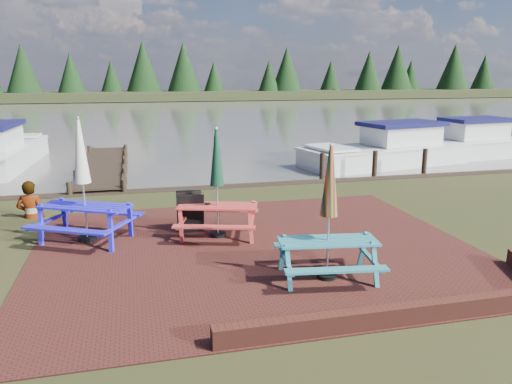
{
  "coord_description": "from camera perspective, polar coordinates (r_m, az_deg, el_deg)",
  "views": [
    {
      "loc": [
        -2.37,
        -8.53,
        3.56
      ],
      "look_at": [
        0.24,
        1.94,
        1.0
      ],
      "focal_mm": 35.0,
      "sensor_mm": 36.0,
      "label": 1
    }
  ],
  "objects": [
    {
      "name": "far_treeline",
      "position": [
        74.57,
        -12.46,
        12.83
      ],
      "size": [
        120.0,
        10.0,
        8.1
      ],
      "color": "black",
      "rests_on": "ground"
    },
    {
      "name": "jetty",
      "position": [
        20.14,
        -17.0,
        2.91
      ],
      "size": [
        1.76,
        9.08,
        1.0
      ],
      "color": "black",
      "rests_on": "ground"
    },
    {
      "name": "paving",
      "position": [
        10.44,
        -0.02,
        -6.53
      ],
      "size": [
        9.0,
        7.5,
        0.02
      ],
      "primitive_type": "cube",
      "color": "#3C1913",
      "rests_on": "ground"
    },
    {
      "name": "ground",
      "position": [
        9.54,
        1.44,
        -8.57
      ],
      "size": [
        120.0,
        120.0,
        0.0
      ],
      "primitive_type": "plane",
      "color": "black",
      "rests_on": "ground"
    },
    {
      "name": "chalkboard",
      "position": [
        11.51,
        -7.53,
        -2.27
      ],
      "size": [
        0.59,
        0.57,
        0.94
      ],
      "rotation": [
        0.0,
        0.0,
        -0.04
      ],
      "color": "black",
      "rests_on": "ground"
    },
    {
      "name": "picnic_table_teal",
      "position": [
        8.82,
        8.25,
        -4.76
      ],
      "size": [
        1.93,
        1.77,
        2.4
      ],
      "rotation": [
        0.0,
        0.0,
        -0.15
      ],
      "color": "teal",
      "rests_on": "ground"
    },
    {
      "name": "picnic_table_blue",
      "position": [
        11.29,
        -19.03,
        -0.84
      ],
      "size": [
        2.51,
        2.43,
        2.67
      ],
      "rotation": [
        0.0,
        0.0,
        -0.5
      ],
      "color": "#221CD4",
      "rests_on": "ground"
    },
    {
      "name": "boat_far",
      "position": [
        24.76,
        22.62,
        4.98
      ],
      "size": [
        6.56,
        2.92,
        1.98
      ],
      "rotation": [
        0.0,
        0.0,
        1.68
      ],
      "color": "silver",
      "rests_on": "ground"
    },
    {
      "name": "picnic_table_red",
      "position": [
        11.02,
        -4.44,
        -0.93
      ],
      "size": [
        2.12,
        1.99,
        2.43
      ],
      "rotation": [
        0.0,
        0.0,
        -0.29
      ],
      "color": "#BC3530",
      "rests_on": "ground"
    },
    {
      "name": "person",
      "position": [
        13.7,
        -24.65,
        1.12
      ],
      "size": [
        0.74,
        0.54,
        1.89
      ],
      "primitive_type": "imported",
      "rotation": [
        0.0,
        0.0,
        3.01
      ],
      "color": "gray",
      "rests_on": "ground"
    },
    {
      "name": "boat_near",
      "position": [
        21.71,
        14.8,
        4.51
      ],
      "size": [
        7.64,
        3.98,
        1.97
      ],
      "rotation": [
        0.0,
        0.0,
        1.78
      ],
      "color": "silver",
      "rests_on": "ground"
    },
    {
      "name": "brick_wall",
      "position": [
        8.33,
        20.86,
        -11.76
      ],
      "size": [
        6.21,
        1.79,
        0.3
      ],
      "color": "#4C1E16",
      "rests_on": "ground"
    },
    {
      "name": "water",
      "position": [
        45.73,
        -11.08,
        8.64
      ],
      "size": [
        120.0,
        60.0,
        0.02
      ],
      "primitive_type": "cube",
      "color": "#4D4942",
      "rests_on": "ground"
    }
  ]
}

